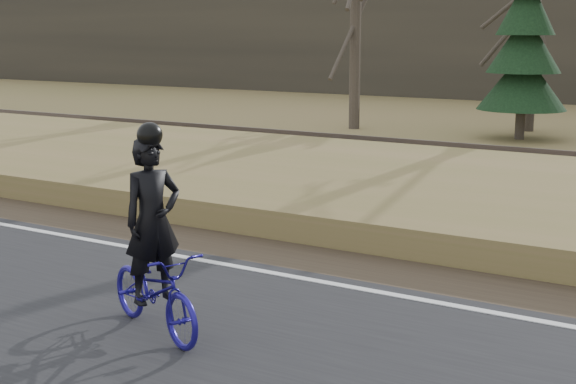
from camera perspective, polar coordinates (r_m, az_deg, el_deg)
The scene contains 3 objects.
cyclist at distance 8.45m, azimuth -9.50°, elevation -5.31°, with size 1.85×1.22×2.22m.
bare_tree_far_left at distance 26.43m, azimuth 4.85°, elevation 12.81°, with size 0.36×0.36×7.68m, color #473F34.
conifer at distance 24.69m, azimuth 16.47°, elevation 10.00°, with size 2.60×2.60×5.84m.
Camera 1 is at (0.30, -8.33, 3.18)m, focal length 50.00 mm.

